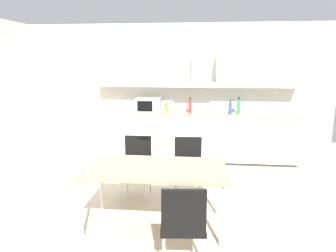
{
  "coord_description": "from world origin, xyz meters",
  "views": [
    {
      "loc": [
        0.67,
        -3.53,
        1.91
      ],
      "look_at": [
        0.25,
        0.65,
        1.0
      ],
      "focal_mm": 32.0,
      "sensor_mm": 36.0,
      "label": 1
    }
  ],
  "objects_px": {
    "microwave": "(148,105)",
    "bottle_yellow": "(166,109)",
    "chair_far_right": "(188,162)",
    "bottle_red": "(190,106)",
    "bottle_green": "(239,106)",
    "bottle_blue": "(230,108)",
    "chair_far_left": "(137,161)",
    "dining_table": "(154,171)",
    "chair_near_right": "(183,221)",
    "pendant_lamp": "(153,63)"
  },
  "relations": [
    {
      "from": "pendant_lamp",
      "to": "bottle_green",
      "type": "bearing_deg",
      "value": 63.99
    },
    {
      "from": "pendant_lamp",
      "to": "chair_near_right",
      "type": "bearing_deg",
      "value": -64.64
    },
    {
      "from": "chair_far_right",
      "to": "chair_far_left",
      "type": "xyz_separation_m",
      "value": [
        -0.72,
        0.0,
        0.0
      ]
    },
    {
      "from": "chair_far_right",
      "to": "chair_far_left",
      "type": "distance_m",
      "value": 0.72
    },
    {
      "from": "chair_near_right",
      "to": "chair_far_left",
      "type": "xyz_separation_m",
      "value": [
        -0.74,
        1.57,
        0.0
      ]
    },
    {
      "from": "bottle_blue",
      "to": "chair_near_right",
      "type": "height_order",
      "value": "bottle_blue"
    },
    {
      "from": "dining_table",
      "to": "bottle_yellow",
      "type": "bearing_deg",
      "value": 92.79
    },
    {
      "from": "dining_table",
      "to": "bottle_green",
      "type": "bearing_deg",
      "value": 63.99
    },
    {
      "from": "pendant_lamp",
      "to": "chair_far_left",
      "type": "bearing_deg",
      "value": 114.83
    },
    {
      "from": "dining_table",
      "to": "pendant_lamp",
      "type": "distance_m",
      "value": 1.2
    },
    {
      "from": "bottle_green",
      "to": "bottle_blue",
      "type": "height_order",
      "value": "bottle_green"
    },
    {
      "from": "dining_table",
      "to": "chair_near_right",
      "type": "bearing_deg",
      "value": -64.64
    },
    {
      "from": "bottle_red",
      "to": "chair_far_left",
      "type": "distance_m",
      "value": 1.98
    },
    {
      "from": "microwave",
      "to": "dining_table",
      "type": "xyz_separation_m",
      "value": [
        0.48,
        -2.54,
        -0.39
      ]
    },
    {
      "from": "bottle_green",
      "to": "chair_far_right",
      "type": "relative_size",
      "value": 0.36
    },
    {
      "from": "bottle_green",
      "to": "bottle_yellow",
      "type": "height_order",
      "value": "bottle_green"
    },
    {
      "from": "dining_table",
      "to": "chair_far_right",
      "type": "relative_size",
      "value": 1.86
    },
    {
      "from": "chair_near_right",
      "to": "dining_table",
      "type": "bearing_deg",
      "value": 115.36
    },
    {
      "from": "dining_table",
      "to": "chair_far_left",
      "type": "distance_m",
      "value": 0.88
    },
    {
      "from": "microwave",
      "to": "chair_far_right",
      "type": "xyz_separation_m",
      "value": [
        0.84,
        -1.75,
        -0.55
      ]
    },
    {
      "from": "bottle_yellow",
      "to": "chair_far_left",
      "type": "bearing_deg",
      "value": -98.06
    },
    {
      "from": "bottle_yellow",
      "to": "chair_far_right",
      "type": "bearing_deg",
      "value": -74.24
    },
    {
      "from": "bottle_green",
      "to": "chair_far_left",
      "type": "xyz_separation_m",
      "value": [
        -1.62,
        -1.79,
        -0.54
      ]
    },
    {
      "from": "chair_far_right",
      "to": "bottle_green",
      "type": "bearing_deg",
      "value": 63.4
    },
    {
      "from": "bottle_red",
      "to": "bottle_yellow",
      "type": "xyz_separation_m",
      "value": [
        -0.45,
        -0.07,
        -0.05
      ]
    },
    {
      "from": "bottle_green",
      "to": "chair_far_right",
      "type": "height_order",
      "value": "bottle_green"
    },
    {
      "from": "bottle_yellow",
      "to": "microwave",
      "type": "bearing_deg",
      "value": 173.16
    },
    {
      "from": "chair_near_right",
      "to": "bottle_red",
      "type": "bearing_deg",
      "value": 90.71
    },
    {
      "from": "microwave",
      "to": "bottle_yellow",
      "type": "relative_size",
      "value": 2.59
    },
    {
      "from": "bottle_red",
      "to": "pendant_lamp",
      "type": "height_order",
      "value": "pendant_lamp"
    },
    {
      "from": "pendant_lamp",
      "to": "microwave",
      "type": "bearing_deg",
      "value": 100.75
    },
    {
      "from": "bottle_yellow",
      "to": "chair_far_right",
      "type": "height_order",
      "value": "bottle_yellow"
    },
    {
      "from": "microwave",
      "to": "chair_far_right",
      "type": "distance_m",
      "value": 2.02
    },
    {
      "from": "chair_far_right",
      "to": "bottle_red",
      "type": "bearing_deg",
      "value": 90.95
    },
    {
      "from": "dining_table",
      "to": "pendant_lamp",
      "type": "bearing_deg",
      "value": 90.0
    },
    {
      "from": "chair_near_right",
      "to": "chair_far_right",
      "type": "bearing_deg",
      "value": 90.43
    },
    {
      "from": "chair_near_right",
      "to": "pendant_lamp",
      "type": "distance_m",
      "value": 1.61
    },
    {
      "from": "microwave",
      "to": "chair_near_right",
      "type": "xyz_separation_m",
      "value": [
        0.85,
        -3.32,
        -0.55
      ]
    },
    {
      "from": "bottle_yellow",
      "to": "dining_table",
      "type": "height_order",
      "value": "bottle_yellow"
    },
    {
      "from": "bottle_red",
      "to": "chair_far_left",
      "type": "relative_size",
      "value": 0.35
    },
    {
      "from": "microwave",
      "to": "chair_far_left",
      "type": "xyz_separation_m",
      "value": [
        0.12,
        -1.75,
        -0.55
      ]
    },
    {
      "from": "chair_far_left",
      "to": "microwave",
      "type": "bearing_deg",
      "value": 93.86
    },
    {
      "from": "bottle_red",
      "to": "pendant_lamp",
      "type": "distance_m",
      "value": 2.71
    },
    {
      "from": "chair_far_left",
      "to": "pendant_lamp",
      "type": "xyz_separation_m",
      "value": [
        0.36,
        -0.79,
        1.36
      ]
    },
    {
      "from": "bottle_blue",
      "to": "bottle_yellow",
      "type": "height_order",
      "value": "bottle_blue"
    },
    {
      "from": "bottle_blue",
      "to": "chair_near_right",
      "type": "bearing_deg",
      "value": -102.37
    },
    {
      "from": "dining_table",
      "to": "pendant_lamp",
      "type": "xyz_separation_m",
      "value": [
        0.0,
        0.0,
        1.2
      ]
    },
    {
      "from": "bottle_blue",
      "to": "bottle_red",
      "type": "bearing_deg",
      "value": 174.07
    },
    {
      "from": "bottle_red",
      "to": "chair_far_right",
      "type": "distance_m",
      "value": 1.86
    },
    {
      "from": "chair_far_right",
      "to": "chair_near_right",
      "type": "xyz_separation_m",
      "value": [
        0.01,
        -1.57,
        0.0
      ]
    }
  ]
}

